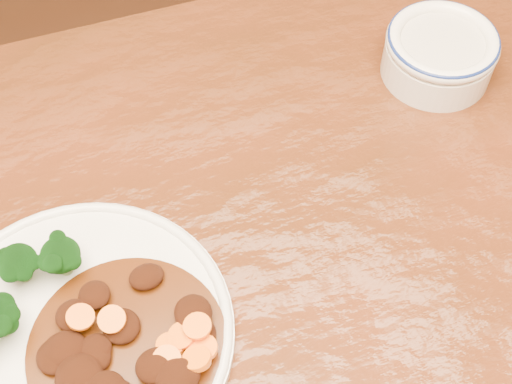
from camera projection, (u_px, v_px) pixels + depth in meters
name	position (u px, v px, depth m)	size (l,w,h in m)	color
dinner_plate	(78.00, 335.00, 0.60)	(0.26, 0.26, 0.02)	silver
mince_stew	(122.00, 352.00, 0.57)	(0.17, 0.17, 0.03)	#401B06
dip_bowl	(440.00, 52.00, 0.75)	(0.12, 0.12, 0.05)	white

